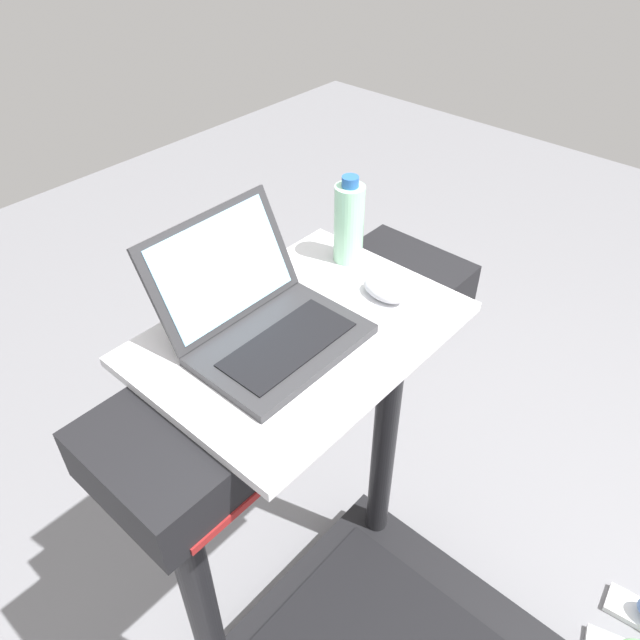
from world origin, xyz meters
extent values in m
cylinder|color=black|center=(-0.34, 0.70, 0.62)|extent=(0.07, 0.07, 0.94)
cylinder|color=black|center=(0.34, 0.70, 0.62)|extent=(0.07, 0.07, 0.94)
cube|color=black|center=(0.00, 0.70, 1.14)|extent=(0.90, 0.28, 0.11)
cube|color=#0C3F19|center=(0.00, 0.56, 1.14)|extent=(0.24, 0.01, 0.06)
cube|color=maroon|center=(0.00, 0.56, 1.10)|extent=(0.81, 0.00, 0.02)
cube|color=silver|center=(0.00, 0.70, 1.21)|extent=(0.61, 0.44, 0.02)
cube|color=#2D2D30|center=(-0.06, 0.69, 1.22)|extent=(0.31, 0.21, 0.02)
cube|color=black|center=(-0.06, 0.67, 1.23)|extent=(0.25, 0.12, 0.00)
cube|color=#2D2D30|center=(-0.06, 0.84, 1.33)|extent=(0.31, 0.10, 0.19)
cube|color=#8CCCF2|center=(-0.06, 0.84, 1.33)|extent=(0.27, 0.08, 0.17)
ellipsoid|color=#B2B2B7|center=(0.19, 0.64, 1.23)|extent=(0.07, 0.11, 0.03)
cylinder|color=#9EDBB2|center=(0.25, 0.79, 1.30)|extent=(0.07, 0.07, 0.18)
cylinder|color=#2659A5|center=(0.25, 0.79, 1.40)|extent=(0.04, 0.04, 0.02)
camera|label=1|loc=(-0.65, 0.07, 1.98)|focal=34.41mm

